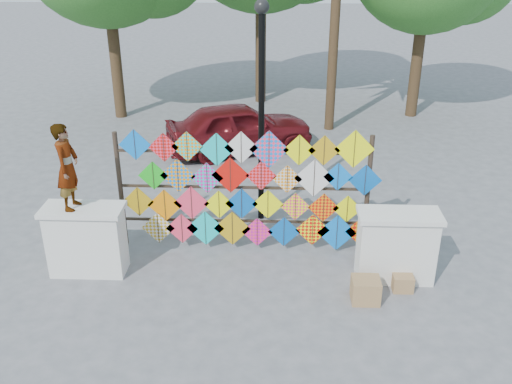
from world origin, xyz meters
TOP-DOWN VIEW (x-y plane):
  - ground at (0.00, 0.00)m, footprint 80.00×80.00m
  - parapet_left at (-2.70, -0.20)m, footprint 1.40×0.65m
  - parapet_right at (2.70, -0.20)m, footprint 1.40×0.65m
  - kite_rack at (0.12, 0.72)m, footprint 5.01×0.24m
  - vendor_woman at (-2.85, -0.20)m, footprint 0.39×0.56m
  - sedan at (-0.42, 5.99)m, footprint 4.30×2.99m
  - lamppost at (0.30, 2.00)m, footprint 0.28×0.28m
  - cardboard_box_near at (2.11, -0.90)m, footprint 0.46×0.41m
  - cardboard_box_far at (2.79, -0.55)m, footprint 0.34×0.32m

SIDE VIEW (x-z plane):
  - ground at x=0.00m, z-range 0.00..0.00m
  - cardboard_box_far at x=2.79m, z-range 0.00..0.29m
  - cardboard_box_near at x=2.11m, z-range 0.00..0.41m
  - parapet_left at x=-2.70m, z-range 0.01..1.29m
  - parapet_right at x=2.70m, z-range 0.01..1.29m
  - sedan at x=-0.42m, z-range 0.00..1.36m
  - kite_rack at x=0.12m, z-range 0.00..2.41m
  - vendor_woman at x=-2.85m, z-range 1.28..2.78m
  - lamppost at x=0.30m, z-range 0.46..4.92m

